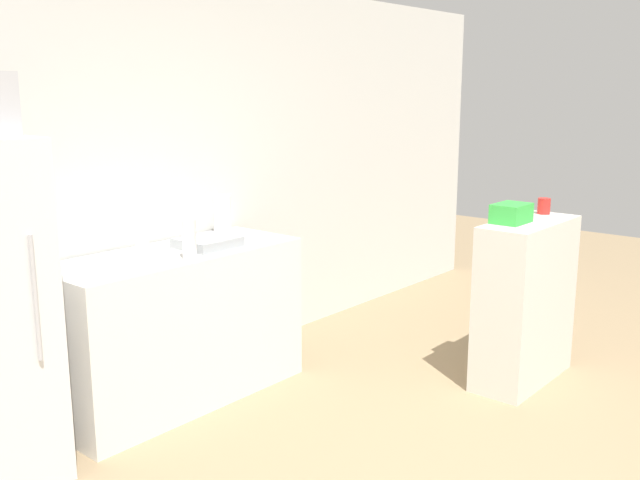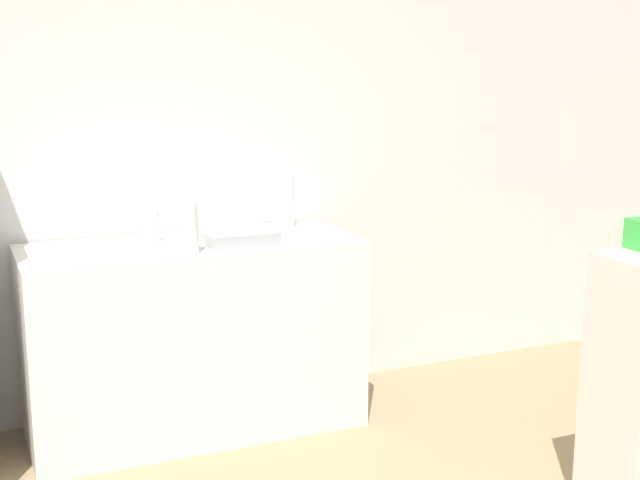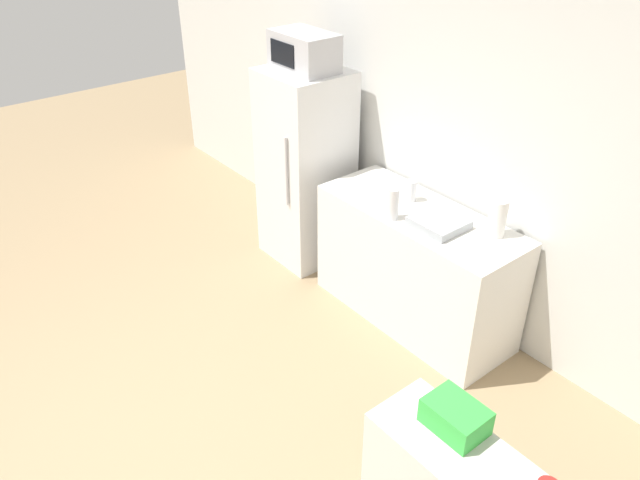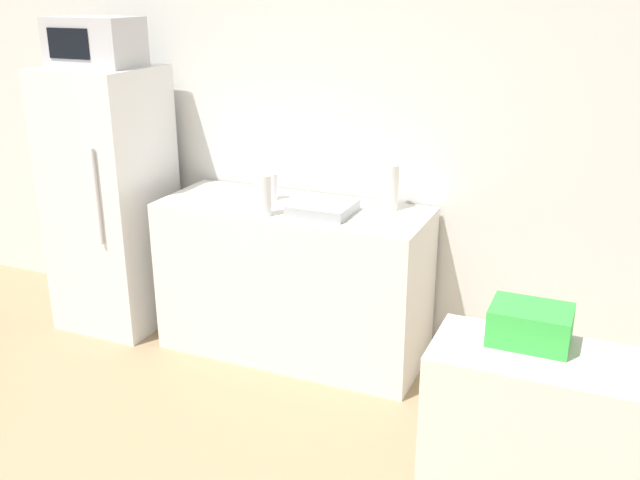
% 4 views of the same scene
% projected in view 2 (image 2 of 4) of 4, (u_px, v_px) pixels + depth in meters
% --- Properties ---
extents(wall_back, '(8.00, 0.06, 2.60)m').
position_uv_depth(wall_back, '(159.00, 156.00, 4.41)').
color(wall_back, silver).
rests_on(wall_back, ground_plane).
extents(counter, '(1.57, 0.61, 0.93)m').
position_uv_depth(counter, '(194.00, 337.00, 4.28)').
color(counter, silver).
rests_on(counter, ground_plane).
extents(sink_basin, '(0.33, 0.31, 0.06)m').
position_uv_depth(sink_basin, '(237.00, 235.00, 4.21)').
color(sink_basin, '#9EA3A8').
rests_on(sink_basin, counter).
extents(bottle_tall, '(0.08, 0.08, 0.23)m').
position_uv_depth(bottle_tall, '(189.00, 229.00, 3.94)').
color(bottle_tall, silver).
rests_on(bottle_tall, counter).
extents(bottle_short, '(0.08, 0.08, 0.16)m').
position_uv_depth(bottle_short, '(150.00, 227.00, 4.17)').
color(bottle_short, silver).
rests_on(bottle_short, counter).
extents(paper_towel_roll, '(0.11, 0.11, 0.26)m').
position_uv_depth(paper_towel_roll, '(283.00, 203.00, 4.50)').
color(paper_towel_roll, white).
rests_on(paper_towel_roll, counter).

